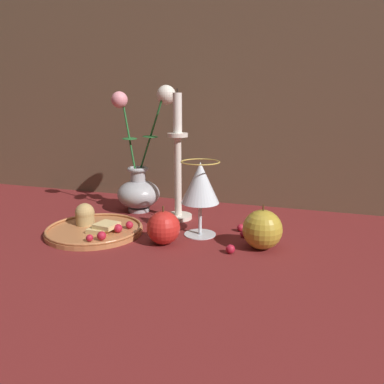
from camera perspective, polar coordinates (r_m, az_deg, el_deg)
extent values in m
plane|color=maroon|center=(0.89, -3.68, -6.20)|extent=(2.40, 2.40, 0.00)
cylinder|color=#A3A3A8|center=(1.07, -8.06, -2.60)|extent=(0.06, 0.06, 0.01)
ellipsoid|color=#A3A3A8|center=(1.06, -8.14, -0.30)|extent=(0.12, 0.12, 0.08)
cylinder|color=#A3A3A8|center=(1.05, -8.23, 2.31)|extent=(0.04, 0.04, 0.04)
torus|color=#A3A3A8|center=(1.05, -8.27, 3.49)|extent=(0.06, 0.06, 0.01)
cylinder|color=#23662D|center=(1.04, -9.61, 8.54)|extent=(0.04, 0.02, 0.19)
ellipsoid|color=#23662D|center=(1.04, -9.47, 8.03)|extent=(0.07, 0.08, 0.00)
sphere|color=pink|center=(1.04, -11.00, 13.64)|extent=(0.04, 0.04, 0.04)
cylinder|color=#23662D|center=(1.03, -6.18, 8.94)|extent=(0.09, 0.02, 0.20)
ellipsoid|color=#23662D|center=(1.03, -6.39, 8.39)|extent=(0.08, 0.08, 0.00)
sphere|color=silver|center=(1.02, -3.95, 14.55)|extent=(0.05, 0.05, 0.05)
cylinder|color=#B77042|center=(0.92, -14.62, -5.77)|extent=(0.23, 0.23, 0.01)
torus|color=#B77042|center=(0.91, -14.65, -5.29)|extent=(0.22, 0.22, 0.01)
cylinder|color=tan|center=(0.95, -15.97, -3.91)|extent=(0.04, 0.04, 0.03)
sphere|color=tan|center=(0.94, -16.02, -3.04)|extent=(0.05, 0.05, 0.05)
cube|color=#DBBC7A|center=(0.89, -13.82, -5.56)|extent=(0.05, 0.05, 0.01)
cube|color=#DBBC7A|center=(0.89, -12.88, -4.95)|extent=(0.05, 0.05, 0.01)
sphere|color=#AD192D|center=(0.84, -15.35, -6.77)|extent=(0.02, 0.02, 0.02)
sphere|color=#AD192D|center=(0.84, -13.61, -6.50)|extent=(0.02, 0.02, 0.02)
sphere|color=#AD192D|center=(0.87, -11.20, -5.46)|extent=(0.02, 0.02, 0.02)
sphere|color=#AD192D|center=(0.90, -9.52, -4.97)|extent=(0.02, 0.02, 0.02)
cylinder|color=silver|center=(0.88, 1.23, -6.39)|extent=(0.07, 0.07, 0.00)
cylinder|color=silver|center=(0.86, 1.24, -3.98)|extent=(0.01, 0.01, 0.07)
cone|color=silver|center=(0.84, 1.27, 1.45)|extent=(0.09, 0.09, 0.09)
cone|color=gold|center=(0.85, 1.26, 0.52)|extent=(0.08, 0.08, 0.07)
torus|color=gold|center=(0.83, 1.28, 4.61)|extent=(0.09, 0.09, 0.00)
cylinder|color=silver|center=(1.00, -2.10, -3.76)|extent=(0.07, 0.07, 0.01)
cylinder|color=silver|center=(0.97, -2.15, 2.33)|extent=(0.02, 0.02, 0.21)
cylinder|color=silver|center=(0.95, -2.21, 8.68)|extent=(0.05, 0.05, 0.01)
cylinder|color=white|center=(0.95, -2.24, 11.93)|extent=(0.02, 0.02, 0.10)
cylinder|color=black|center=(0.95, -2.27, 15.19)|extent=(0.00, 0.00, 0.01)
sphere|color=red|center=(0.81, -4.36, -5.45)|extent=(0.07, 0.07, 0.07)
cylinder|color=#4C3319|center=(0.80, -4.42, -2.56)|extent=(0.00, 0.00, 0.01)
sphere|color=#B2932D|center=(0.80, 10.67, -5.64)|extent=(0.08, 0.08, 0.08)
cylinder|color=#4C3319|center=(0.78, 10.82, -2.34)|extent=(0.00, 0.00, 0.01)
sphere|color=#AD192D|center=(0.87, 7.87, -6.33)|extent=(0.02, 0.02, 0.02)
sphere|color=#AD192D|center=(0.77, 5.87, -8.64)|extent=(0.02, 0.02, 0.02)
sphere|color=#AD192D|center=(0.90, 7.43, -5.43)|extent=(0.02, 0.02, 0.02)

